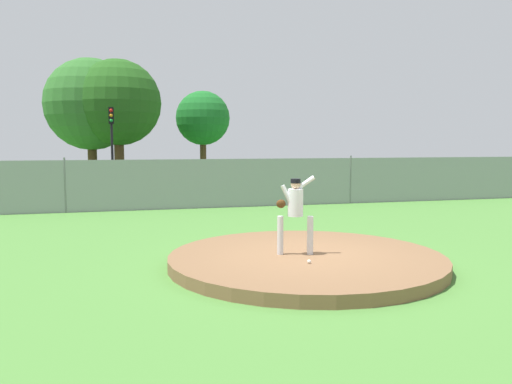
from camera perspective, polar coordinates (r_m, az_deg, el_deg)
ground_plane at (r=16.42m, az=-1.70°, el=-3.48°), size 80.00×80.00×0.00m
asphalt_strip at (r=24.71m, az=-6.21°, el=-0.49°), size 44.00×7.00×0.01m
pitchers_mound at (r=10.75m, az=5.68°, el=-7.65°), size 5.78×5.78×0.24m
pitcher_youth at (r=10.51m, az=4.43°, el=-1.80°), size 0.82×0.32×1.66m
baseball at (r=9.92m, az=6.04°, el=-7.84°), size 0.07×0.07×0.07m
chainlink_fence at (r=20.20m, az=-4.30°, el=0.98°), size 28.96×0.07×2.06m
parked_car_slate at (r=25.02m, az=0.85°, el=1.35°), size 1.99×4.65×1.57m
parked_car_navy at (r=24.03m, az=-12.61°, el=1.22°), size 1.86×4.60×1.74m
parked_car_burgundy at (r=24.15m, az=-21.66°, el=0.92°), size 1.78×4.11×1.70m
parked_car_charcoal at (r=26.10m, az=7.63°, el=1.54°), size 1.86×4.63×1.65m
parked_car_champagne at (r=27.74m, az=15.54°, el=1.65°), size 2.10×4.35×1.69m
traffic_cone_orange at (r=26.55m, az=3.41°, el=0.50°), size 0.40×0.40×0.55m
traffic_light_near at (r=28.60m, az=-16.04°, el=6.38°), size 0.28×0.46×4.53m
tree_tall_centre at (r=33.71m, az=-18.22°, el=9.39°), size 5.74×5.74×7.91m
tree_broad_right at (r=32.61m, az=-15.39°, el=9.71°), size 5.30×5.30×7.75m
tree_leaning_west at (r=35.16m, az=-6.05°, el=8.29°), size 3.72×3.72×6.19m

